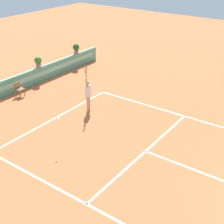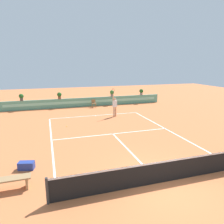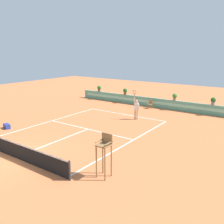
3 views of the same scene
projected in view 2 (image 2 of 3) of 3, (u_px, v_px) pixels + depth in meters
name	position (u px, v px, depth m)	size (l,w,h in m)	color
ground_plane	(115.00, 136.00, 14.19)	(60.00, 60.00, 0.00)	#C66B3D
court_lines	(112.00, 132.00, 14.85)	(8.32, 11.94, 0.01)	white
net	(161.00, 171.00, 8.50)	(8.92, 0.10, 1.00)	#333333
back_wall_barrier	(86.00, 102.00, 23.73)	(18.00, 0.21, 1.00)	#599E84
ball_kid_chair	(94.00, 103.00, 23.26)	(0.44, 0.44, 0.85)	olive
bench_courtside	(9.00, 181.00, 8.02)	(1.60, 0.44, 0.51)	#99754C
gear_bag	(26.00, 165.00, 9.68)	(0.70, 0.36, 0.36)	navy
tennis_player	(115.00, 105.00, 19.10)	(0.59, 0.33, 2.58)	tan
tennis_ball_near_baseline	(67.00, 126.00, 16.19)	(0.07, 0.07, 0.07)	#CCE033
potted_plant_right	(112.00, 93.00, 24.41)	(0.48, 0.48, 0.72)	gray
potted_plant_far_right	(141.00, 92.00, 25.50)	(0.48, 0.48, 0.72)	gray
potted_plant_left	(59.00, 95.00, 22.67)	(0.48, 0.48, 0.72)	brown
potted_plant_far_left	(21.00, 97.00, 21.56)	(0.48, 0.48, 0.72)	#514C47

